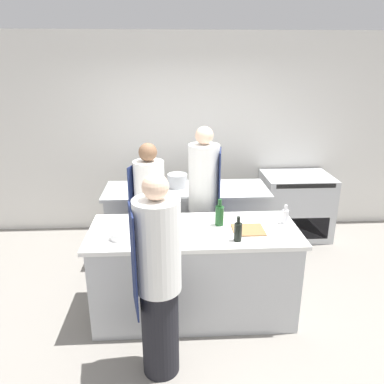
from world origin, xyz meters
TOP-DOWN VIEW (x-y plane):
  - ground_plane at (0.00, 0.00)m, footprint 16.00×16.00m
  - wall_back at (0.00, 2.13)m, footprint 8.00×0.06m
  - prep_counter at (0.00, 0.00)m, footprint 1.98×0.82m
  - pass_counter at (-0.02, 1.19)m, footprint 2.03×0.72m
  - oven_range at (1.56, 1.71)m, footprint 0.94×0.73m
  - chef_at_prep_near at (-0.32, -0.75)m, footprint 0.39×0.37m
  - chef_at_stove at (0.16, 0.74)m, footprint 0.38×0.36m
  - chef_at_pass_far at (-0.45, 0.58)m, footprint 0.38×0.37m
  - bottle_olive_oil at (0.89, 0.09)m, footprint 0.06×0.06m
  - bottle_vinegar at (0.25, 0.09)m, footprint 0.08×0.08m
  - bottle_wine at (-0.36, -0.16)m, footprint 0.06×0.06m
  - bottle_cooking_oil at (0.37, -0.25)m, footprint 0.07×0.07m
  - bowl_mixing_large at (-0.12, -0.05)m, footprint 0.25×0.25m
  - bowl_prep_small at (-0.67, -0.16)m, footprint 0.17×0.17m
  - cutting_board at (0.51, -0.05)m, footprint 0.29×0.26m
  - stockpot at (-0.13, 1.26)m, footprint 0.25×0.25m

SIDE VIEW (x-z plane):
  - ground_plane at x=0.00m, z-range 0.00..0.00m
  - oven_range at x=1.56m, z-range 0.00..0.90m
  - prep_counter at x=0.00m, z-range 0.00..0.91m
  - pass_counter at x=-0.02m, z-range 0.00..0.91m
  - chef_at_pass_far at x=-0.45m, z-range 0.00..1.63m
  - chef_at_prep_near at x=-0.32m, z-range 0.00..1.69m
  - chef_at_stove at x=0.16m, z-range 0.01..1.76m
  - cutting_board at x=0.51m, z-range 0.91..0.93m
  - bowl_mixing_large at x=-0.12m, z-range 0.91..0.98m
  - bowl_prep_small at x=-0.67m, z-range 0.91..0.98m
  - bottle_olive_oil at x=0.89m, z-range 0.89..1.09m
  - bottle_wine at x=-0.36m, z-range 0.89..1.09m
  - stockpot at x=-0.13m, z-range 0.91..1.08m
  - bottle_cooking_oil at x=0.37m, z-range 0.89..1.12m
  - bottle_vinegar at x=0.25m, z-range 0.89..1.15m
  - wall_back at x=0.00m, z-range 0.00..2.80m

